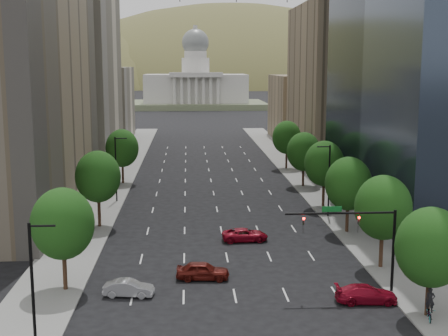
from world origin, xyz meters
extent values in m
cube|color=slate|center=(-15.50, 60.00, 0.07)|extent=(6.00, 200.00, 0.15)
cube|color=slate|center=(15.50, 60.00, 0.07)|extent=(6.00, 200.00, 0.15)
cube|color=beige|center=(-25.00, 103.00, 17.50)|extent=(14.00, 30.00, 35.00)
cube|color=beige|center=(-25.00, 136.00, 9.00)|extent=(14.00, 26.00, 18.00)
cube|color=#8C7759|center=(25.00, 100.00, 15.00)|extent=(14.00, 30.00, 30.00)
cube|color=#8C7759|center=(25.00, 133.00, 8.00)|extent=(14.00, 26.00, 16.00)
cylinder|color=#382316|center=(14.00, 25.00, 1.88)|extent=(0.36, 0.36, 3.75)
ellipsoid|color=#183C10|center=(14.00, 25.00, 5.40)|extent=(5.20, 5.20, 5.98)
cylinder|color=#382316|center=(14.00, 36.00, 2.00)|extent=(0.36, 0.36, 4.00)
ellipsoid|color=#183C10|center=(14.00, 36.00, 5.76)|extent=(5.20, 5.20, 5.98)
cylinder|color=#382316|center=(14.00, 48.00, 1.95)|extent=(0.36, 0.36, 3.90)
ellipsoid|color=#183C10|center=(14.00, 48.00, 5.62)|extent=(5.20, 5.20, 5.98)
cylinder|color=#382316|center=(14.00, 60.00, 2.05)|extent=(0.36, 0.36, 4.10)
ellipsoid|color=#183C10|center=(14.00, 60.00, 5.90)|extent=(5.20, 5.20, 5.98)
cylinder|color=#382316|center=(14.00, 74.00, 1.90)|extent=(0.36, 0.36, 3.80)
ellipsoid|color=#183C10|center=(14.00, 74.00, 5.47)|extent=(5.20, 5.20, 5.98)
cylinder|color=#382316|center=(14.00, 90.00, 2.00)|extent=(0.36, 0.36, 4.00)
ellipsoid|color=#183C10|center=(14.00, 90.00, 5.76)|extent=(5.20, 5.20, 5.98)
cylinder|color=#382316|center=(-14.00, 32.00, 2.00)|extent=(0.36, 0.36, 4.00)
ellipsoid|color=#183C10|center=(-14.00, 32.00, 5.76)|extent=(5.20, 5.20, 5.98)
cylinder|color=#382316|center=(-14.00, 52.00, 2.08)|extent=(0.36, 0.36, 4.15)
ellipsoid|color=#183C10|center=(-14.00, 52.00, 5.98)|extent=(5.20, 5.20, 5.98)
cylinder|color=#382316|center=(-14.00, 78.00, 1.98)|extent=(0.36, 0.36, 3.95)
ellipsoid|color=#183C10|center=(-14.00, 78.00, 5.69)|extent=(5.20, 5.20, 5.98)
cylinder|color=black|center=(13.50, 55.00, 4.50)|extent=(0.20, 0.20, 9.00)
cylinder|color=black|center=(12.70, 55.00, 8.80)|extent=(1.60, 0.14, 0.14)
cylinder|color=black|center=(-13.50, 20.00, 4.50)|extent=(0.20, 0.20, 9.00)
cylinder|color=black|center=(-12.70, 20.00, 8.80)|extent=(1.60, 0.14, 0.14)
cylinder|color=black|center=(-13.50, 65.00, 4.50)|extent=(0.20, 0.20, 9.00)
cylinder|color=black|center=(-12.70, 65.00, 8.80)|extent=(1.60, 0.14, 0.14)
cylinder|color=black|center=(13.00, 30.00, 3.50)|extent=(0.24, 0.24, 7.00)
cylinder|color=black|center=(8.50, 30.00, 6.80)|extent=(9.00, 0.18, 0.18)
imported|color=black|center=(10.00, 30.00, 6.25)|extent=(0.18, 0.22, 1.10)
imported|color=black|center=(5.50, 30.00, 6.25)|extent=(0.18, 0.22, 1.10)
sphere|color=#FF0C07|center=(10.00, 29.82, 6.45)|extent=(0.20, 0.20, 0.20)
sphere|color=#FF0C07|center=(5.50, 29.82, 6.45)|extent=(0.20, 0.20, 0.20)
cube|color=#0C591E|center=(7.80, 30.00, 7.15)|extent=(1.60, 0.06, 0.45)
cube|color=#596647|center=(0.00, 250.00, 1.25)|extent=(60.00, 40.00, 2.50)
cube|color=silver|center=(0.00, 250.00, 8.50)|extent=(44.00, 26.00, 12.00)
cube|color=silver|center=(0.00, 236.00, 14.50)|extent=(22.00, 4.00, 2.00)
cylinder|color=silver|center=(0.00, 250.00, 18.00)|extent=(12.00, 12.00, 7.00)
cylinder|color=silver|center=(0.00, 250.00, 23.00)|extent=(9.60, 9.60, 3.00)
sphere|color=slate|center=(0.00, 250.00, 28.10)|extent=(11.60, 11.60, 11.60)
cylinder|color=silver|center=(0.00, 250.00, 33.95)|extent=(1.80, 1.80, 2.50)
ellipsoid|color=brown|center=(-140.00, 560.00, -33.25)|extent=(380.00, 342.00, 190.00)
ellipsoid|color=brown|center=(40.00, 600.00, -42.00)|extent=(440.00, 396.00, 240.00)
ellipsoid|color=brown|center=(210.00, 640.00, -35.00)|extent=(360.00, 324.00, 200.00)
imported|color=maroon|center=(10.27, 27.99, 0.71)|extent=(4.94, 2.18, 1.41)
imported|color=#54130E|center=(-2.51, 34.01, 0.79)|extent=(4.76, 2.21, 1.58)
imported|color=#A2A3A8|center=(-8.61, 30.48, 0.67)|extent=(4.23, 1.92, 1.35)
imported|color=maroon|center=(2.29, 45.48, 0.68)|extent=(5.01, 2.54, 1.36)
imported|color=black|center=(13.82, 24.12, 0.63)|extent=(1.07, 1.94, 0.97)
imported|color=black|center=(13.82, 24.12, 1.66)|extent=(0.76, 0.59, 1.85)
camera|label=1|loc=(-3.70, -16.64, 18.58)|focal=48.50mm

